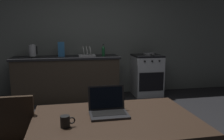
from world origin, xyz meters
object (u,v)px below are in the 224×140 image
object	(u,v)px
stove_oven	(147,75)
dish_rack	(87,54)
laptop	(108,109)
electric_kettle	(32,51)
cereal_box	(61,49)
dining_table	(115,126)
frying_pan	(149,54)
bottle	(103,50)
coffee_mug	(65,121)

from	to	relation	value
stove_oven	dish_rack	distance (m)	1.42
stove_oven	laptop	size ratio (longest dim) A/B	2.82
electric_kettle	cereal_box	size ratio (longest dim) A/B	0.86
dining_table	electric_kettle	bearing A→B (deg)	109.01
dining_table	frying_pan	xyz separation A→B (m)	(1.39, 3.00, 0.26)
dining_table	cereal_box	distance (m)	3.11
stove_oven	frying_pan	size ratio (longest dim) A/B	2.05
stove_oven	cereal_box	world-z (taller)	cereal_box
stove_oven	laptop	xyz separation A→B (m)	(-1.40, -2.93, 0.33)
electric_kettle	dish_rack	xyz separation A→B (m)	(1.08, 0.00, -0.08)
electric_kettle	bottle	distance (m)	1.42
laptop	electric_kettle	size ratio (longest dim) A/B	1.24
bottle	stove_oven	bearing A→B (deg)	2.76
electric_kettle	stove_oven	bearing A→B (deg)	-0.06
dish_rack	laptop	bearing A→B (deg)	-91.55
stove_oven	dish_rack	size ratio (longest dim) A/B	2.66
electric_kettle	frying_pan	size ratio (longest dim) A/B	0.58
cereal_box	stove_oven	bearing A→B (deg)	-0.70
stove_oven	electric_kettle	bearing A→B (deg)	179.94
dining_table	dish_rack	distance (m)	3.04
laptop	cereal_box	bearing A→B (deg)	96.96
stove_oven	bottle	world-z (taller)	bottle
bottle	cereal_box	world-z (taller)	cereal_box
frying_pan	cereal_box	size ratio (longest dim) A/B	1.48
dining_table	bottle	xyz separation A→B (m)	(0.38, 2.98, 0.35)
dining_table	cereal_box	size ratio (longest dim) A/B	4.46
dining_table	electric_kettle	size ratio (longest dim) A/B	5.17
electric_kettle	cereal_box	world-z (taller)	cereal_box
stove_oven	dining_table	size ratio (longest dim) A/B	0.68
electric_kettle	coffee_mug	world-z (taller)	electric_kettle
bottle	laptop	bearing A→B (deg)	-98.31
stove_oven	bottle	size ratio (longest dim) A/B	3.66
laptop	bottle	world-z (taller)	bottle
coffee_mug	dish_rack	xyz separation A→B (m)	(0.43, 3.13, 0.17)
frying_pan	electric_kettle	bearing A→B (deg)	179.35
bottle	dish_rack	bearing A→B (deg)	171.65
frying_pan	coffee_mug	world-z (taller)	frying_pan
dining_table	stove_oven	bearing A→B (deg)	65.76
stove_oven	bottle	distance (m)	1.14
bottle	coffee_mug	bearing A→B (deg)	-104.13
stove_oven	electric_kettle	world-z (taller)	electric_kettle
stove_oven	cereal_box	xyz separation A→B (m)	(-1.84, 0.02, 0.60)
coffee_mug	dish_rack	bearing A→B (deg)	82.10
frying_pan	dish_rack	size ratio (longest dim) A/B	1.30
dining_table	frying_pan	size ratio (longest dim) A/B	3.01
laptop	dish_rack	bearing A→B (deg)	86.93
electric_kettle	dish_rack	world-z (taller)	electric_kettle
stove_oven	cereal_box	bearing A→B (deg)	179.30
electric_kettle	bottle	size ratio (longest dim) A/B	1.04
dining_table	bottle	size ratio (longest dim) A/B	5.39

